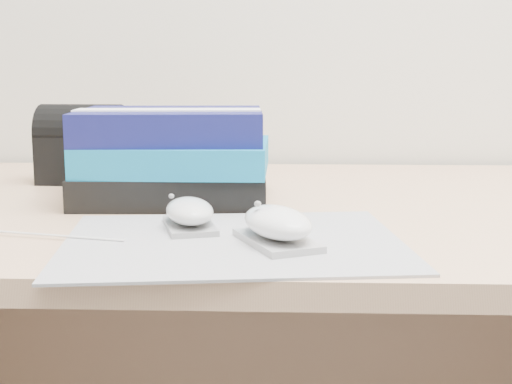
{
  "coord_description": "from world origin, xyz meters",
  "views": [
    {
      "loc": [
        -0.02,
        0.54,
        0.93
      ],
      "look_at": [
        -0.06,
        1.43,
        0.77
      ],
      "focal_mm": 50.0,
      "sensor_mm": 36.0,
      "label": 1
    }
  ],
  "objects_px": {
    "pouch": "(83,145)",
    "mouse_rear": "(190,214)",
    "mouse_front": "(277,225)",
    "book_stack": "(174,156)",
    "desk": "(295,334)"
  },
  "relations": [
    {
      "from": "desk",
      "to": "mouse_front",
      "type": "relative_size",
      "value": 12.04
    },
    {
      "from": "mouse_rear",
      "to": "book_stack",
      "type": "distance_m",
      "value": 0.22
    },
    {
      "from": "desk",
      "to": "mouse_rear",
      "type": "xyz_separation_m",
      "value": [
        -0.14,
        -0.26,
        0.26
      ]
    },
    {
      "from": "mouse_rear",
      "to": "pouch",
      "type": "height_order",
      "value": "pouch"
    },
    {
      "from": "mouse_front",
      "to": "pouch",
      "type": "bearing_deg",
      "value": 128.06
    },
    {
      "from": "desk",
      "to": "mouse_front",
      "type": "xyz_separation_m",
      "value": [
        -0.03,
        -0.33,
        0.26
      ]
    },
    {
      "from": "book_stack",
      "to": "pouch",
      "type": "bearing_deg",
      "value": 139.19
    },
    {
      "from": "mouse_rear",
      "to": "mouse_front",
      "type": "xyz_separation_m",
      "value": [
        0.11,
        -0.07,
        0.0
      ]
    },
    {
      "from": "mouse_rear",
      "to": "pouch",
      "type": "bearing_deg",
      "value": 122.66
    },
    {
      "from": "mouse_front",
      "to": "pouch",
      "type": "xyz_separation_m",
      "value": [
        -0.34,
        0.43,
        0.04
      ]
    },
    {
      "from": "mouse_front",
      "to": "mouse_rear",
      "type": "bearing_deg",
      "value": 146.2
    },
    {
      "from": "desk",
      "to": "pouch",
      "type": "height_order",
      "value": "pouch"
    },
    {
      "from": "desk",
      "to": "pouch",
      "type": "xyz_separation_m",
      "value": [
        -0.37,
        0.1,
        0.3
      ]
    },
    {
      "from": "pouch",
      "to": "mouse_rear",
      "type": "bearing_deg",
      "value": -57.34
    },
    {
      "from": "desk",
      "to": "book_stack",
      "type": "distance_m",
      "value": 0.36
    }
  ]
}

